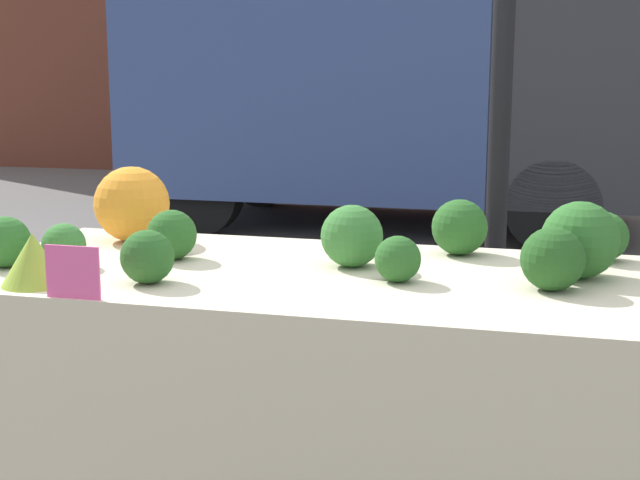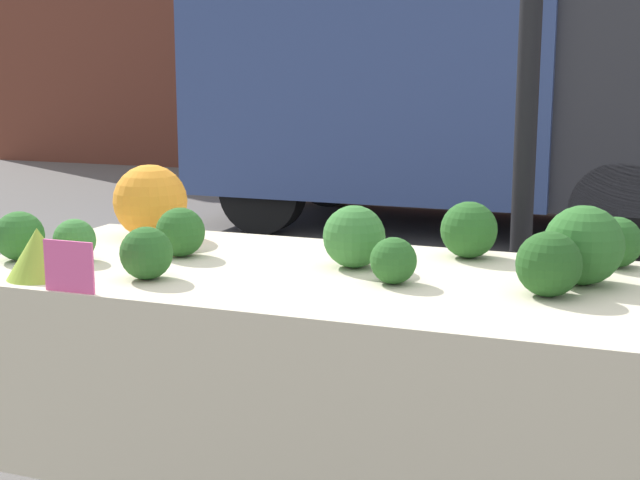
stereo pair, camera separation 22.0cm
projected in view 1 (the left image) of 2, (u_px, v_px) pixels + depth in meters
The scene contains 16 objects.
tent_pole at pixel (502, 72), 2.82m from camera, with size 0.07×0.07×2.56m.
parked_truck at pixel (374, 48), 7.18m from camera, with size 4.02×1.93×2.80m.
market_table at pixel (314, 318), 2.17m from camera, with size 1.76×0.81×0.80m.
orange_cauliflower at pixel (132, 204), 2.58m from camera, with size 0.22×0.22×0.22m.
romanesco_head at pixel (33, 259), 2.07m from camera, with size 0.15×0.15×0.12m.
broccoli_head_0 at pixel (172, 235), 2.34m from camera, with size 0.13×0.13×0.13m.
broccoli_head_1 at pixel (398, 259), 2.10m from camera, with size 0.11×0.11×0.11m.
broccoli_head_2 at pixel (604, 237), 2.33m from camera, with size 0.13×0.13×0.13m.
broccoli_head_3 at pixel (64, 245), 2.26m from camera, with size 0.11×0.11×0.11m.
broccoli_head_4 at pixel (460, 227), 2.40m from camera, with size 0.15×0.15×0.15m.
broccoli_head_5 at pixel (580, 240), 2.13m from camera, with size 0.19×0.19×0.19m.
broccoli_head_6 at pixel (352, 236), 2.25m from camera, with size 0.16×0.16×0.16m.
broccoli_head_7 at pixel (147, 257), 2.08m from camera, with size 0.13×0.13×0.13m.
broccoli_head_8 at pixel (553, 259), 2.01m from camera, with size 0.15×0.15×0.15m.
broccoli_head_9 at pixel (5, 242), 2.25m from camera, with size 0.13×0.13×0.13m.
price_sign at pixel (73, 272), 1.94m from camera, with size 0.13×0.01×0.12m.
Camera 1 is at (0.55, -2.09, 1.30)m, focal length 50.00 mm.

